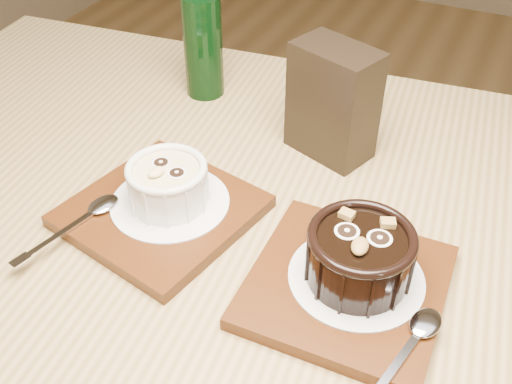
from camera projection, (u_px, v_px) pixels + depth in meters
table at (270, 298)px, 0.69m from camera, size 1.28×0.92×0.75m
tray_left at (162, 211)px, 0.66m from camera, size 0.21×0.21×0.01m
doily_left at (170, 202)px, 0.65m from camera, size 0.13×0.13×0.00m
ramekin_white at (168, 182)px, 0.64m from camera, size 0.09×0.09×0.05m
spoon_left at (77, 221)px, 0.63m from camera, size 0.06×0.14×0.01m
tray_right at (346, 286)px, 0.57m from camera, size 0.18×0.18×0.01m
doily_right at (356, 277)px, 0.57m from camera, size 0.13×0.13×0.00m
ramekin_dark at (360, 254)px, 0.55m from camera, size 0.10×0.10×0.06m
spoon_right at (407, 349)px, 0.50m from camera, size 0.06×0.14×0.01m
condiment_stand at (333, 102)px, 0.71m from camera, size 0.11×0.09×0.14m
green_bottle at (203, 42)px, 0.82m from camera, size 0.05×0.05×0.20m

